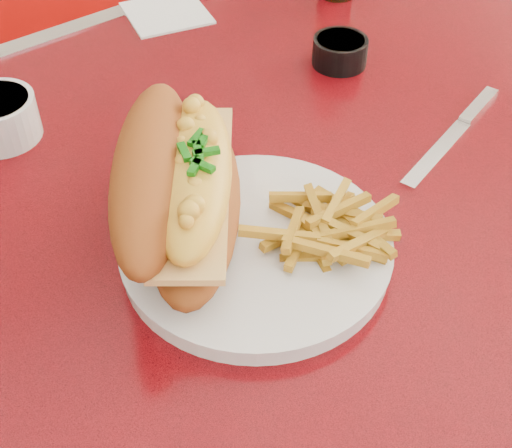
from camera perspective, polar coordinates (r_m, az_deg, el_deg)
diner_table at (r=0.85m, az=0.19°, el=-4.70°), size 1.23×0.83×0.77m
booth_bench_far at (r=1.61m, az=-17.96°, el=5.06°), size 1.20×0.51×0.90m
dinner_plate at (r=0.65m, az=0.00°, el=-1.92°), size 0.32×0.32×0.02m
mac_hoagie at (r=0.63m, az=-6.21°, el=3.26°), size 0.25×0.27×0.11m
fries_pile at (r=0.64m, az=5.45°, el=-0.17°), size 0.13×0.13×0.03m
fork at (r=0.68m, az=3.61°, el=1.34°), size 0.02×0.14×0.00m
sauce_cup_right at (r=0.91m, az=6.73°, el=13.64°), size 0.08×0.08×0.03m
knife at (r=0.83m, az=16.02°, el=7.50°), size 0.21×0.07×0.01m
paper_napkin at (r=1.03m, az=-7.16°, el=16.40°), size 0.13×0.13×0.00m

